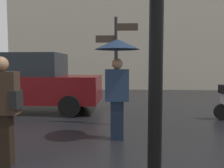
{
  "coord_description": "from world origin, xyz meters",
  "views": [
    {
      "loc": [
        -0.51,
        -2.01,
        1.59
      ],
      "look_at": [
        -0.97,
        5.9,
        0.95
      ],
      "focal_mm": 39.14,
      "sensor_mm": 36.0,
      "label": 1
    }
  ],
  "objects_px": {
    "parked_car_left": "(30,82)",
    "pedestrian_with_bag": "(3,105)",
    "pedestrian_with_umbrella": "(117,64)",
    "street_signpost": "(116,60)"
  },
  "relations": [
    {
      "from": "pedestrian_with_umbrella",
      "to": "street_signpost",
      "type": "bearing_deg",
      "value": 6.1
    },
    {
      "from": "pedestrian_with_bag",
      "to": "parked_car_left",
      "type": "distance_m",
      "value": 4.66
    },
    {
      "from": "parked_car_left",
      "to": "pedestrian_with_bag",
      "type": "bearing_deg",
      "value": -75.94
    },
    {
      "from": "parked_car_left",
      "to": "street_signpost",
      "type": "bearing_deg",
      "value": -33.58
    },
    {
      "from": "pedestrian_with_umbrella",
      "to": "parked_car_left",
      "type": "relative_size",
      "value": 0.46
    },
    {
      "from": "pedestrian_with_bag",
      "to": "street_signpost",
      "type": "xyz_separation_m",
      "value": [
        1.63,
        2.69,
        0.73
      ]
    },
    {
      "from": "pedestrian_with_bag",
      "to": "parked_car_left",
      "type": "xyz_separation_m",
      "value": [
        -1.36,
        4.46,
        0.03
      ]
    },
    {
      "from": "pedestrian_with_umbrella",
      "to": "pedestrian_with_bag",
      "type": "height_order",
      "value": "pedestrian_with_umbrella"
    },
    {
      "from": "pedestrian_with_umbrella",
      "to": "street_signpost",
      "type": "relative_size",
      "value": 0.76
    },
    {
      "from": "pedestrian_with_umbrella",
      "to": "parked_car_left",
      "type": "bearing_deg",
      "value": 48.05
    }
  ]
}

